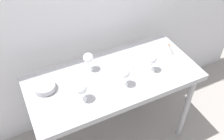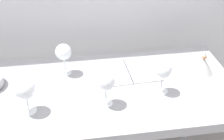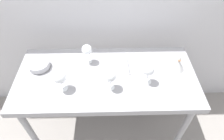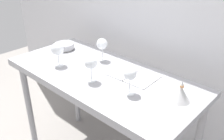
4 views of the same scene
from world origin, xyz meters
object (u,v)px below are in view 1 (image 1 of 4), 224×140
object	(u,v)px
wine_glass_near_right	(152,59)
decanter_funnel	(168,49)
wine_glass_far_left	(88,58)
wine_glass_near_left	(81,88)
tasting_bowl	(45,87)
wine_glass_near_center	(125,73)
tasting_sheet_upper	(101,87)
open_notebook	(126,61)

from	to	relation	value
wine_glass_near_right	decanter_funnel	distance (m)	0.30
wine_glass_near_right	wine_glass_far_left	distance (m)	0.51
wine_glass_near_left	tasting_bowl	distance (m)	0.32
tasting_bowl	wine_glass_near_right	bearing A→B (deg)	-11.27
wine_glass_near_center	decanter_funnel	distance (m)	0.57
wine_glass_near_right	tasting_bowl	world-z (taller)	wine_glass_near_right
wine_glass_far_left	tasting_sheet_upper	world-z (taller)	wine_glass_far_left
wine_glass_far_left	tasting_bowl	distance (m)	0.40
wine_glass_near_center	tasting_bowl	distance (m)	0.61
wine_glass_near_right	tasting_bowl	xyz separation A→B (m)	(-0.84, 0.17, -0.09)
tasting_sheet_upper	tasting_bowl	size ratio (longest dim) A/B	1.29
wine_glass_near_left	open_notebook	world-z (taller)	wine_glass_near_left
wine_glass_near_center	tasting_sheet_upper	distance (m)	0.22
wine_glass_near_right	tasting_sheet_upper	bearing A→B (deg)	179.24
open_notebook	decanter_funnel	bearing A→B (deg)	-11.50
wine_glass_near_center	tasting_bowl	world-z (taller)	wine_glass_near_center
wine_glass_near_center	tasting_sheet_upper	bearing A→B (deg)	161.32
open_notebook	tasting_sheet_upper	size ratio (longest dim) A/B	1.56
decanter_funnel	wine_glass_near_center	bearing A→B (deg)	-161.32
wine_glass_far_left	tasting_bowl	bearing A→B (deg)	-171.02
wine_glass_near_center	tasting_sheet_upper	world-z (taller)	wine_glass_near_center
wine_glass_near_center	tasting_sheet_upper	xyz separation A→B (m)	(-0.17, 0.06, -0.12)
wine_glass_near_left	wine_glass_near_center	size ratio (longest dim) A/B	1.00
tasting_bowl	decanter_funnel	distance (m)	1.10
wine_glass_near_right	tasting_sheet_upper	distance (m)	0.46
wine_glass_near_left	tasting_bowl	size ratio (longest dim) A/B	1.04
wine_glass_near_right	tasting_bowl	size ratio (longest dim) A/B	1.02
tasting_bowl	wine_glass_far_left	bearing A→B (deg)	8.98
wine_glass_near_left	decanter_funnel	world-z (taller)	wine_glass_near_left
wine_glass_near_center	wine_glass_near_left	bearing A→B (deg)	179.98
wine_glass_near_center	open_notebook	size ratio (longest dim) A/B	0.52
wine_glass_far_left	wine_glass_near_right	bearing A→B (deg)	-26.76
wine_glass_near_right	wine_glass_near_center	xyz separation A→B (m)	(-0.27, -0.05, 0.00)
wine_glass_near_right	wine_glass_near_left	bearing A→B (deg)	-175.30
wine_glass_far_left	decanter_funnel	world-z (taller)	wine_glass_far_left
tasting_sheet_upper	tasting_bowl	distance (m)	0.43
wine_glass_near_left	decanter_funnel	size ratio (longest dim) A/B	1.30
wine_glass_far_left	tasting_bowl	xyz separation A→B (m)	(-0.39, -0.06, -0.10)
wine_glass_near_right	decanter_funnel	bearing A→B (deg)	26.44
wine_glass_near_center	decanter_funnel	size ratio (longest dim) A/B	1.30
wine_glass_near_center	open_notebook	distance (m)	0.31
open_notebook	wine_glass_far_left	bearing A→B (deg)	170.52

